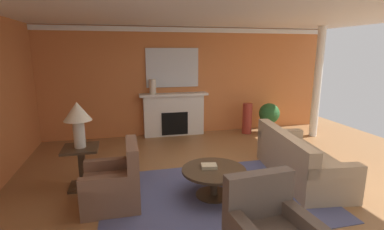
{
  "coord_description": "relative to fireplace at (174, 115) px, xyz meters",
  "views": [
    {
      "loc": [
        -1.72,
        -4.2,
        2.24
      ],
      "look_at": [
        -0.41,
        1.18,
        1.0
      ],
      "focal_mm": 26.97,
      "sensor_mm": 36.0,
      "label": 1
    }
  ],
  "objects": [
    {
      "name": "ceiling_panel",
      "position": [
        0.41,
        -2.92,
        2.33
      ],
      "size": [
        8.1,
        7.35,
        0.06
      ],
      "primitive_type": "cube",
      "color": "white"
    },
    {
      "name": "mantel_mirror",
      "position": [
        0.0,
        0.12,
        1.26
      ],
      "size": [
        1.39,
        0.04,
        1.01
      ],
      "primitive_type": "cube",
      "color": "silver"
    },
    {
      "name": "vase_tall_corner",
      "position": [
        1.99,
        -0.3,
        -0.13
      ],
      "size": [
        0.26,
        0.26,
        0.84
      ],
      "primitive_type": "cylinder",
      "color": "#9E3328",
      "rests_on": "ground_plane"
    },
    {
      "name": "coffee_table",
      "position": [
        0.01,
        -3.46,
        -0.21
      ],
      "size": [
        1.0,
        1.0,
        0.45
      ],
      "color": "#3D2D1E",
      "rests_on": "ground_plane"
    },
    {
      "name": "fireplace",
      "position": [
        0.0,
        0.0,
        0.0
      ],
      "size": [
        1.8,
        0.35,
        1.14
      ],
      "color": "white",
      "rests_on": "ground_plane"
    },
    {
      "name": "armchair_near_window",
      "position": [
        -1.49,
        -3.37,
        -0.24
      ],
      "size": [
        0.8,
        0.8,
        0.95
      ],
      "color": "brown",
      "rests_on": "ground_plane"
    },
    {
      "name": "column_white",
      "position": [
        3.61,
        -0.95,
        0.88
      ],
      "size": [
        0.2,
        0.2,
        2.85
      ],
      "primitive_type": "cylinder",
      "color": "white",
      "rests_on": "ground_plane"
    },
    {
      "name": "sofa",
      "position": [
        1.69,
        -3.18,
        -0.25
      ],
      "size": [
        1.16,
        2.2,
        0.85
      ],
      "color": "tan",
      "rests_on": "ground_plane"
    },
    {
      "name": "ground_plane",
      "position": [
        0.41,
        -3.22,
        -0.54
      ],
      "size": [
        9.75,
        9.75,
        0.0
      ],
      "primitive_type": "plane",
      "color": "olive"
    },
    {
      "name": "book_red_cover",
      "position": [
        -0.05,
        -3.4,
        -0.07
      ],
      "size": [
        0.27,
        0.22,
        0.05
      ],
      "primitive_type": "cube",
      "rotation": [
        0.0,
        0.0,
        -0.18
      ],
      "color": "tan",
      "rests_on": "coffee_table"
    },
    {
      "name": "crown_moulding",
      "position": [
        0.41,
        0.13,
        2.22
      ],
      "size": [
        8.1,
        0.08,
        0.12
      ],
      "primitive_type": "cube",
      "color": "white"
    },
    {
      "name": "potted_plant",
      "position": [
        2.59,
        -0.41,
        -0.05
      ],
      "size": [
        0.56,
        0.56,
        0.83
      ],
      "color": "#A8754C",
      "rests_on": "ground_plane"
    },
    {
      "name": "table_lamp",
      "position": [
        -2.02,
        -2.65,
        0.68
      ],
      "size": [
        0.44,
        0.44,
        0.75
      ],
      "color": "beige",
      "rests_on": "side_table"
    },
    {
      "name": "wall_fireplace",
      "position": [
        0.41,
        0.21,
        0.88
      ],
      "size": [
        8.1,
        0.12,
        2.85
      ],
      "primitive_type": "cube",
      "color": "#CC723D",
      "rests_on": "ground_plane"
    },
    {
      "name": "side_table",
      "position": [
        -2.02,
        -2.65,
        -0.14
      ],
      "size": [
        0.56,
        0.56,
        0.7
      ],
      "color": "#3D2D1E",
      "rests_on": "ground_plane"
    },
    {
      "name": "area_rug",
      "position": [
        0.01,
        -3.46,
        -0.54
      ],
      "size": [
        3.43,
        2.39,
        0.01
      ],
      "primitive_type": "cube",
      "color": "#4C517A",
      "rests_on": "ground_plane"
    },
    {
      "name": "vase_mantel_left",
      "position": [
        -0.55,
        -0.05,
        0.79
      ],
      "size": [
        0.17,
        0.17,
        0.38
      ],
      "primitive_type": "cylinder",
      "color": "beige",
      "rests_on": "fireplace"
    }
  ]
}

